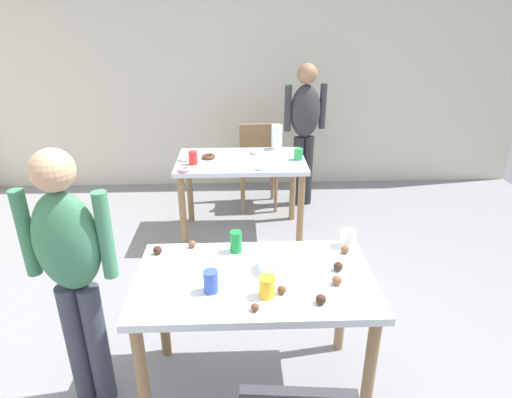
{
  "coord_description": "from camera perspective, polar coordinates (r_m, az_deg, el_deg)",
  "views": [
    {
      "loc": [
        -0.15,
        -1.87,
        1.99
      ],
      "look_at": [
        -0.05,
        0.6,
        0.9
      ],
      "focal_mm": 30.38,
      "sensor_mm": 36.0,
      "label": 1
    }
  ],
  "objects": [
    {
      "name": "cup_near_0",
      "position": [
        2.06,
        1.44,
        -11.49
      ],
      "size": [
        0.07,
        0.07,
        0.1
      ],
      "primitive_type": "cylinder",
      "color": "yellow",
      "rests_on": "dining_table_near"
    },
    {
      "name": "cup_near_2",
      "position": [
        2.51,
        11.98,
        -5.09
      ],
      "size": [
        0.09,
        0.09,
        0.1
      ],
      "primitive_type": "cylinder",
      "color": "white",
      "rests_on": "dining_table_near"
    },
    {
      "name": "ground_plane",
      "position": [
        2.73,
        1.75,
        -22.92
      ],
      "size": [
        6.4,
        6.4,
        0.0
      ],
      "primitive_type": "plane",
      "color": "gray"
    },
    {
      "name": "pitcher_far",
      "position": [
        4.17,
        2.76,
        8.14
      ],
      "size": [
        0.11,
        0.11,
        0.24
      ],
      "primitive_type": "cylinder",
      "color": "white",
      "rests_on": "dining_table_far"
    },
    {
      "name": "donut_far_2",
      "position": [
        4.06,
        0.18,
        6.29
      ],
      "size": [
        0.13,
        0.13,
        0.04
      ],
      "primitive_type": "torus",
      "color": "white",
      "rests_on": "dining_table_far"
    },
    {
      "name": "dining_table_far",
      "position": [
        3.94,
        -1.95,
        3.73
      ],
      "size": [
        1.15,
        0.7,
        0.75
      ],
      "color": "silver",
      "rests_on": "ground_plane"
    },
    {
      "name": "person_adult_far",
      "position": [
        4.56,
        6.44,
        9.82
      ],
      "size": [
        0.45,
        0.27,
        1.51
      ],
      "color": "#28282D",
      "rests_on": "ground_plane"
    },
    {
      "name": "person_girl_near",
      "position": [
        2.29,
        -23.11,
        -8.02
      ],
      "size": [
        0.45,
        0.23,
        1.44
      ],
      "color": "#383D4C",
      "rests_on": "ground_plane"
    },
    {
      "name": "soda_can",
      "position": [
        2.4,
        -2.66,
        -5.63
      ],
      "size": [
        0.07,
        0.07,
        0.12
      ],
      "primitive_type": "cylinder",
      "color": "#198438",
      "rests_on": "dining_table_near"
    },
    {
      "name": "wall_back",
      "position": [
        5.12,
        -0.57,
        16.04
      ],
      "size": [
        6.4,
        0.1,
        2.6
      ],
      "primitive_type": "cube",
      "color": "beige",
      "rests_on": "ground_plane"
    },
    {
      "name": "cake_ball_0",
      "position": [
        2.19,
        10.61,
        -10.48
      ],
      "size": [
        0.05,
        0.05,
        0.05
      ],
      "primitive_type": "sphere",
      "color": "brown",
      "rests_on": "dining_table_near"
    },
    {
      "name": "cake_ball_7",
      "position": [
        1.99,
        -0.14,
        -14.07
      ],
      "size": [
        0.04,
        0.04,
        0.04
      ],
      "primitive_type": "sphere",
      "color": "brown",
      "rests_on": "dining_table_near"
    },
    {
      "name": "donut_far_1",
      "position": [
        3.65,
        -9.43,
        3.87
      ],
      "size": [
        0.11,
        0.11,
        0.03
      ],
      "primitive_type": "torus",
      "color": "pink",
      "rests_on": "dining_table_far"
    },
    {
      "name": "donut_far_0",
      "position": [
        3.94,
        -6.26,
        5.58
      ],
      "size": [
        0.12,
        0.12,
        0.04
      ],
      "primitive_type": "torus",
      "color": "brown",
      "rests_on": "dining_table_far"
    },
    {
      "name": "cake_ball_1",
      "position": [
        2.45,
        -12.85,
        -6.57
      ],
      "size": [
        0.05,
        0.05,
        0.05
      ],
      "primitive_type": "sphere",
      "color": "#3D2319",
      "rests_on": "dining_table_near"
    },
    {
      "name": "mixing_bowl",
      "position": [
        2.26,
        2.94,
        -8.5
      ],
      "size": [
        0.2,
        0.2,
        0.07
      ],
      "primitive_type": "cylinder",
      "color": "white",
      "rests_on": "dining_table_near"
    },
    {
      "name": "dining_table_near",
      "position": [
        2.28,
        -0.18,
        -12.39
      ],
      "size": [
        1.21,
        0.7,
        0.75
      ],
      "color": "silver",
      "rests_on": "ground_plane"
    },
    {
      "name": "cake_ball_3",
      "position": [
        2.09,
        3.4,
        -11.85
      ],
      "size": [
        0.04,
        0.04,
        0.04
      ],
      "primitive_type": "sphere",
      "color": "brown",
      "rests_on": "dining_table_near"
    },
    {
      "name": "cake_ball_5",
      "position": [
        2.45,
        11.64,
        -6.54
      ],
      "size": [
        0.04,
        0.04,
        0.04
      ],
      "primitive_type": "sphere",
      "color": "brown",
      "rests_on": "dining_table_near"
    },
    {
      "name": "fork_near",
      "position": [
        2.24,
        -9.69,
        -10.09
      ],
      "size": [
        0.17,
        0.02,
        0.01
      ],
      "primitive_type": "cube",
      "color": "silver",
      "rests_on": "dining_table_near"
    },
    {
      "name": "cake_ball_6",
      "position": [
        2.48,
        -8.41,
        -5.88
      ],
      "size": [
        0.04,
        0.04,
        0.04
      ],
      "primitive_type": "sphere",
      "color": "brown",
      "rests_on": "dining_table_near"
    },
    {
      "name": "cake_ball_2",
      "position": [
        2.29,
        10.76,
        -8.71
      ],
      "size": [
        0.05,
        0.05,
        0.05
      ],
      "primitive_type": "sphere",
      "color": "#3D2319",
      "rests_on": "dining_table_near"
    },
    {
      "name": "cup_far_1",
      "position": [
        3.79,
        -8.27,
        5.39
      ],
      "size": [
        0.08,
        0.08,
        0.12
      ],
      "primitive_type": "cylinder",
      "color": "red",
      "rests_on": "dining_table_far"
    },
    {
      "name": "donut_far_4",
      "position": [
        3.92,
        -9.29,
        5.31
      ],
      "size": [
        0.12,
        0.12,
        0.03
      ],
      "primitive_type": "torus",
      "color": "white",
      "rests_on": "dining_table_far"
    },
    {
      "name": "donut_far_3",
      "position": [
        3.65,
        0.72,
        4.18
      ],
      "size": [
        0.11,
        0.11,
        0.03
      ],
      "primitive_type": "torus",
      "color": "white",
      "rests_on": "dining_table_far"
    },
    {
      "name": "cup_near_1",
      "position": [
        2.1,
        -5.97,
        -10.74
      ],
      "size": [
        0.07,
        0.07,
        0.11
      ],
      "primitive_type": "cylinder",
      "color": "#3351B2",
      "rests_on": "dining_table_near"
    },
    {
      "name": "cake_ball_4",
      "position": [
        2.05,
        8.53,
        -12.94
      ],
      "size": [
        0.05,
        0.05,
        0.05
      ],
      "primitive_type": "sphere",
      "color": "#3D2319",
      "rests_on": "dining_table_near"
    },
    {
      "name": "chair_far_table",
      "position": [
        4.66,
        0.25,
        5.1
      ],
      "size": [
        0.41,
        0.41,
        0.87
      ],
      "color": "olive",
      "rests_on": "ground_plane"
    },
    {
      "name": "cup_far_0",
      "position": [
        3.9,
        5.6,
        5.89
      ],
      "size": [
        0.08,
        0.08,
        0.1
      ],
      "primitive_type": "cylinder",
      "color": "green",
      "rests_on": "dining_table_far"
    }
  ]
}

